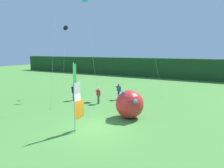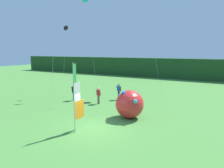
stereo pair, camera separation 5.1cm
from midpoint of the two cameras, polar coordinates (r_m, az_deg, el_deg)
The scene contains 8 objects.
ground_plane at distance 14.56m, azimuth -5.24°, elevation -12.01°, with size 120.00×120.00×0.00m, color #478438.
distant_treeline at distance 41.35m, azimuth 18.20°, elevation 4.04°, with size 80.00×2.40×3.82m, color #1E421E.
banner_flag at distance 13.55m, azimuth -9.69°, elevation -4.08°, with size 0.06×1.03×4.54m.
person_near_banner at distance 20.65m, azimuth -3.83°, elevation -3.09°, with size 0.55×0.48×1.65m.
person_mid_field at distance 22.39m, azimuth -10.59°, elevation -2.21°, with size 0.55×0.48×1.69m.
person_far_left at distance 22.42m, azimuth 1.78°, elevation -1.99°, with size 0.55×0.48×1.72m.
inflatable_balloon at distance 16.31m, azimuth 4.78°, elevation -5.56°, with size 2.22×2.22×2.22m.
kite_black_delta_1 at distance 25.48m, azimuth -12.87°, elevation 14.79°, with size 1.02×1.80×8.24m.
Camera 1 is at (7.66, -11.21, 5.24)m, focal length 33.17 mm.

